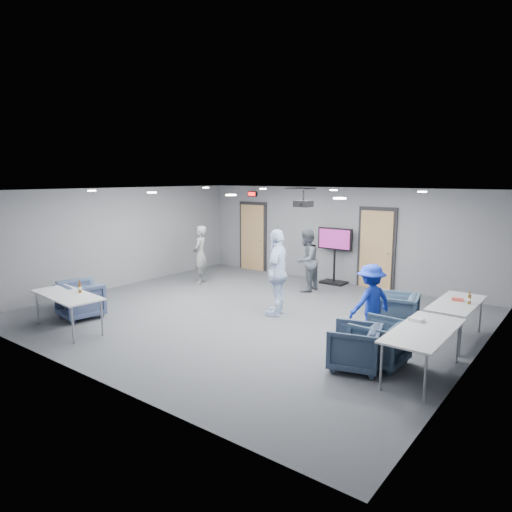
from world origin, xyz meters
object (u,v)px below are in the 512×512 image
Objects in this scene: person_b at (306,260)px; table_right_a at (457,305)px; person_d at (371,302)px; table_front_left at (67,296)px; tv_stand at (335,252)px; bottle_right at (469,299)px; projector at (303,204)px; person_c at (277,272)px; chair_front_a at (81,301)px; bottle_front at (80,288)px; person_a at (200,255)px; chair_right_a at (398,311)px; chair_right_c at (355,347)px; table_right_b at (424,332)px; chair_right_b at (379,343)px; chair_front_b at (80,296)px.

person_b is 4.39m from table_right_a.
person_d is at bearing 123.13° from table_right_a.
tv_stand reaches higher than table_front_left.
projector is at bearing 179.58° from bottle_right.
chair_front_a is (-3.19, -2.75, -0.57)m from person_c.
projector is at bearing -89.96° from person_d.
tv_stand is at bearing 167.99° from person_b.
person_c is at bearing -71.41° from person_d.
tv_stand is at bearing 103.32° from projector.
bottle_front is 7.35m from bottle_right.
person_a is 5.93m from chair_right_a.
table_right_b is at bearing 97.37° from chair_right_c.
person_b is 4.86m from chair_right_b.
person_d is 0.76× the size of table_right_b.
tv_stand is (2.16, 6.53, 0.07)m from bottle_front.
chair_right_a is 0.96× the size of chair_right_b.
projector reaches higher than table_right_b.
tv_stand reaches higher than chair_front_b.
chair_right_a is at bearing 178.59° from bottle_right.
chair_front_a is 7.54m from table_right_a.
person_c reaches higher than chair_right_b.
table_right_b is (1.30, -1.05, -0.02)m from person_d.
person_b is 5.00m from chair_right_c.
projector reaches higher than chair_right_b.
tv_stand reaches higher than bottle_right.
bottle_right is at bearing 75.84° from chair_right_a.
tv_stand is (0.18, 1.22, 0.07)m from person_b.
chair_right_b and table_front_left have the same top height.
table_front_left is (-5.51, -2.11, 0.32)m from chair_right_b.
table_right_a is at bearing 0.12° from projector.
bottle_front reaches higher than bottle_right.
person_b is 2.26m from person_c.
person_a is at bearing -109.00° from chair_right_b.
person_b is 4.58m from bottle_right.
bottle_right reaches higher than chair_right_b.
bottle_front is (1.18, -0.70, 0.51)m from chair_front_b.
person_a reaches higher than table_right_b.
projector is (0.79, -1.49, 1.58)m from person_b.
person_b reaches higher than chair_right_a.
person_d is 1.81× the size of chair_right_c.
chair_right_b is 0.82× the size of chair_front_b.
chair_front_b is 4.07× the size of bottle_right.
table_front_left is at bearing -108.54° from tv_stand.
table_right_a and table_right_b have the same top height.
person_d is at bearing -145.68° from chair_front_a.
person_a is 6.76m from chair_right_b.
table_right_a is (7.28, 3.08, 0.36)m from chair_front_b.
person_c is 7.26× the size of bottle_front.
person_a reaches higher than chair_front_a.
table_right_a is 7.38m from table_front_left.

